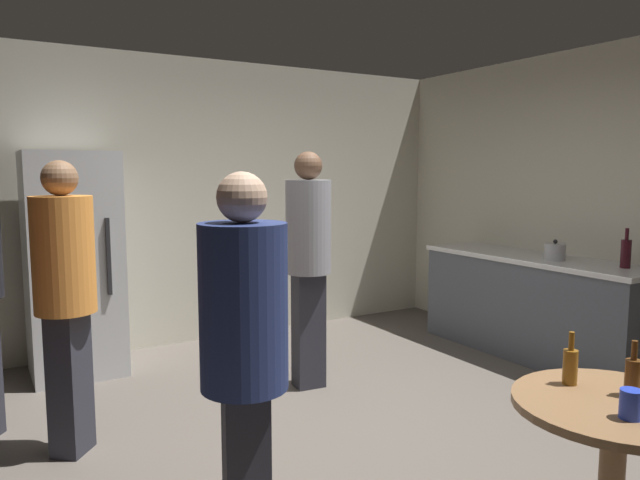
{
  "coord_description": "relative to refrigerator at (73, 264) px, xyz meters",
  "views": [
    {
      "loc": [
        -1.98,
        -2.87,
        1.65
      ],
      "look_at": [
        -0.14,
        0.24,
        1.22
      ],
      "focal_mm": 33.23,
      "sensor_mm": 36.0,
      "label": 1
    }
  ],
  "objects": [
    {
      "name": "kettle",
      "position": [
        3.53,
        -1.83,
        0.07
      ],
      "size": [
        0.24,
        0.17,
        0.18
      ],
      "color": "#B2B2B7",
      "rests_on": "kitchen_counter"
    },
    {
      "name": "person_in_gray_shirt",
      "position": [
        1.48,
        -1.24,
        0.15
      ],
      "size": [
        0.37,
        0.37,
        1.79
      ],
      "rotation": [
        0.0,
        0.0,
        -1.67
      ],
      "color": "#2D2D38",
      "rests_on": "ground_plane"
    },
    {
      "name": "refrigerator",
      "position": [
        0.0,
        0.0,
        0.0
      ],
      "size": [
        0.7,
        0.68,
        1.8
      ],
      "color": "silver",
      "rests_on": "ground_plane"
    },
    {
      "name": "wall_back",
      "position": [
        1.29,
        0.43,
        0.45
      ],
      "size": [
        5.32,
        0.06,
        2.7
      ],
      "primitive_type": "cube",
      "color": "beige",
      "rests_on": "ground_plane"
    },
    {
      "name": "beer_bottle_amber",
      "position": [
        1.49,
        -3.5,
        -0.08
      ],
      "size": [
        0.06,
        0.06,
        0.23
      ],
      "color": "#8C5919",
      "rests_on": "foreground_table"
    },
    {
      "name": "foreground_table",
      "position": [
        1.48,
        -3.72,
        -0.27
      ],
      "size": [
        0.8,
        0.8,
        0.73
      ],
      "color": "olive",
      "rests_on": "ground_plane"
    },
    {
      "name": "ground_plane",
      "position": [
        1.29,
        -2.2,
        -0.95
      ],
      "size": [
        5.2,
        5.2,
        0.1
      ],
      "primitive_type": "cube",
      "color": "#5B544C"
    },
    {
      "name": "beer_bottle_brown",
      "position": [
        1.59,
        -3.71,
        -0.08
      ],
      "size": [
        0.06,
        0.06,
        0.23
      ],
      "color": "#593314",
      "rests_on": "foreground_table"
    },
    {
      "name": "kitchen_counter",
      "position": [
        3.57,
        -1.6,
        -0.45
      ],
      "size": [
        0.64,
        2.16,
        0.9
      ],
      "color": "#4C515B",
      "rests_on": "ground_plane"
    },
    {
      "name": "wine_bottle_on_counter",
      "position": [
        3.65,
        -2.38,
        0.12
      ],
      "size": [
        0.08,
        0.08,
        0.31
      ],
      "color": "#3F141E",
      "rests_on": "kitchen_counter"
    },
    {
      "name": "plastic_cup_blue",
      "position": [
        1.37,
        -3.84,
        -0.11
      ],
      "size": [
        0.08,
        0.08,
        0.11
      ],
      "primitive_type": "cylinder",
      "color": "blue",
      "rests_on": "foreground_table"
    },
    {
      "name": "wall_side_right",
      "position": [
        3.92,
        -2.2,
        0.45
      ],
      "size": [
        0.06,
        5.2,
        2.7
      ],
      "primitive_type": "cube",
      "color": "beige",
      "rests_on": "ground_plane"
    },
    {
      "name": "person_in_orange_shirt",
      "position": [
        -0.25,
        -1.47,
        0.1
      ],
      "size": [
        0.48,
        0.48,
        1.71
      ],
      "rotation": [
        0.0,
        0.0,
        -0.69
      ],
      "color": "#2D2D38",
      "rests_on": "ground_plane"
    },
    {
      "name": "person_in_navy_shirt",
      "position": [
        0.19,
        -3.01,
        0.06
      ],
      "size": [
        0.42,
        0.42,
        1.65
      ],
      "rotation": [
        0.0,
        0.0,
        -0.28
      ],
      "color": "#2D2D38",
      "rests_on": "ground_plane"
    }
  ]
}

